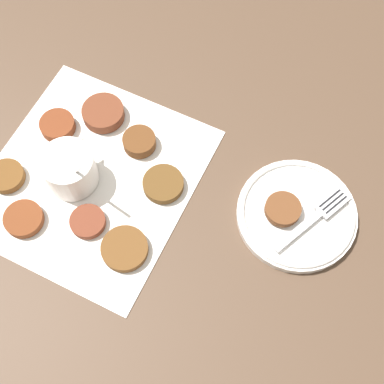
{
  "coord_description": "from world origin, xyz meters",
  "views": [
    {
      "loc": [
        -0.31,
        -0.3,
        0.8
      ],
      "look_at": [
        0.01,
        -0.15,
        0.02
      ],
      "focal_mm": 50.0,
      "sensor_mm": 36.0,
      "label": 1
    }
  ],
  "objects": [
    {
      "name": "fritter_4",
      "position": [
        0.01,
        -0.1,
        0.01
      ],
      "size": [
        0.07,
        0.07,
        0.01
      ],
      "color": "brown",
      "rests_on": "napkin"
    },
    {
      "name": "sauce_bowl",
      "position": [
        -0.04,
        0.04,
        0.03
      ],
      "size": [
        0.09,
        0.1,
        0.13
      ],
      "color": "white",
      "rests_on": "napkin"
    },
    {
      "name": "napkin",
      "position": [
        -0.03,
        0.01,
        0.0
      ],
      "size": [
        0.36,
        0.33,
        0.0
      ],
      "color": "white",
      "rests_on": "ground_plane"
    },
    {
      "name": "serving_plate",
      "position": [
        0.05,
        -0.32,
        0.01
      ],
      "size": [
        0.19,
        0.19,
        0.02
      ],
      "color": "white",
      "rests_on": "ground_plane"
    },
    {
      "name": "fritter_1",
      "position": [
        0.03,
        0.11,
        0.01
      ],
      "size": [
        0.06,
        0.06,
        0.02
      ],
      "color": "brown",
      "rests_on": "napkin"
    },
    {
      "name": "fritter_0",
      "position": [
        -0.14,
        0.07,
        0.01
      ],
      "size": [
        0.06,
        0.06,
        0.01
      ],
      "color": "brown",
      "rests_on": "napkin"
    },
    {
      "name": "fritter_6",
      "position": [
        -0.1,
        -0.02,
        0.01
      ],
      "size": [
        0.06,
        0.06,
        0.01
      ],
      "color": "brown",
      "rests_on": "napkin"
    },
    {
      "name": "fork",
      "position": [
        0.06,
        -0.35,
        0.02
      ],
      "size": [
        0.15,
        0.08,
        0.0
      ],
      "color": "silver",
      "rests_on": "serving_plate"
    },
    {
      "name": "fritter_on_plate",
      "position": [
        0.04,
        -0.29,
        0.03
      ],
      "size": [
        0.06,
        0.06,
        0.01
      ],
      "color": "brown",
      "rests_on": "serving_plate"
    },
    {
      "name": "ground_plane",
      "position": [
        0.0,
        0.0,
        0.0
      ],
      "size": [
        4.0,
        4.0,
        0.0
      ],
      "primitive_type": "plane",
      "color": "#4C3828"
    },
    {
      "name": "fritter_2",
      "position": [
        0.06,
        -0.03,
        0.01
      ],
      "size": [
        0.06,
        0.06,
        0.02
      ],
      "color": "#5A3419",
      "rests_on": "napkin"
    },
    {
      "name": "fritter_3",
      "position": [
        -0.12,
        -0.1,
        0.01
      ],
      "size": [
        0.07,
        0.07,
        0.01
      ],
      "color": "brown",
      "rests_on": "napkin"
    },
    {
      "name": "fritter_5",
      "position": [
        -0.09,
        0.14,
        0.01
      ],
      "size": [
        0.06,
        0.06,
        0.01
      ],
      "color": "brown",
      "rests_on": "napkin"
    },
    {
      "name": "fritter_7",
      "position": [
        0.08,
        0.05,
        0.01
      ],
      "size": [
        0.07,
        0.07,
        0.02
      ],
      "color": "brown",
      "rests_on": "napkin"
    }
  ]
}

